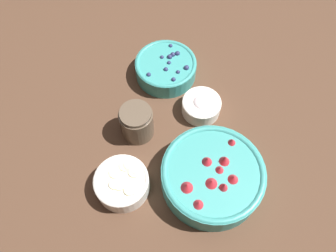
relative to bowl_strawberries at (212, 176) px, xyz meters
name	(u,v)px	position (x,y,z in m)	size (l,w,h in m)	color
ground_plane	(170,107)	(0.19, 0.16, -0.05)	(4.00, 4.00, 0.00)	#4C3323
bowl_strawberries	(212,176)	(0.00, 0.00, 0.00)	(0.25, 0.25, 0.10)	teal
bowl_blueberries	(166,67)	(0.31, 0.21, -0.01)	(0.18, 0.18, 0.06)	teal
bowl_bananas	(122,183)	(-0.07, 0.21, -0.01)	(0.13, 0.13, 0.06)	silver
bowl_cream	(201,105)	(0.20, 0.07, -0.02)	(0.11, 0.11, 0.05)	white
jar_chocolate	(137,123)	(0.09, 0.23, 0.00)	(0.09, 0.09, 0.10)	brown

